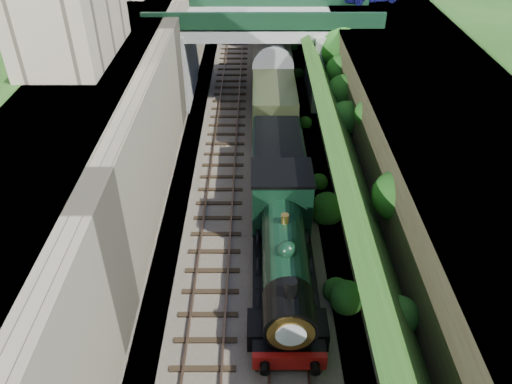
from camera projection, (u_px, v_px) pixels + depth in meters
name	position (u px, v px, depth m)	size (l,w,h in m)	color
ground	(256.00, 359.00, 19.21)	(160.00, 160.00, 0.00)	#1E4714
trackbed	(256.00, 120.00, 35.51)	(10.00, 90.00, 0.20)	#473F38
retaining_wall	(174.00, 74.00, 33.54)	(1.00, 90.00, 7.00)	#756B56
street_plateau_left	(122.00, 74.00, 33.54)	(6.00, 90.00, 7.00)	#262628
street_plateau_right	(396.00, 80.00, 33.77)	(8.00, 90.00, 6.25)	#262628
embankment_slope	(333.00, 96.00, 32.48)	(4.22, 90.00, 6.36)	#1E4714
track_left	(228.00, 118.00, 35.42)	(2.50, 90.00, 0.20)	black
track_right	(273.00, 118.00, 35.42)	(2.50, 90.00, 0.20)	black
road_bridge	(269.00, 46.00, 36.49)	(16.00, 6.40, 7.25)	gray
building_near	(70.00, 17.00, 25.46)	(4.00, 8.00, 4.00)	gray
tree	(341.00, 47.00, 34.60)	(3.60, 3.80, 6.60)	black
locomotive	(284.00, 250.00, 21.52)	(3.10, 10.22, 3.83)	black
tender	(277.00, 165.00, 27.70)	(2.70, 6.00, 3.05)	black
coach_front	(272.00, 72.00, 37.75)	(2.90, 18.00, 3.70)	black
coach_middle	(267.00, 5.00, 53.12)	(2.90, 18.00, 3.70)	black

